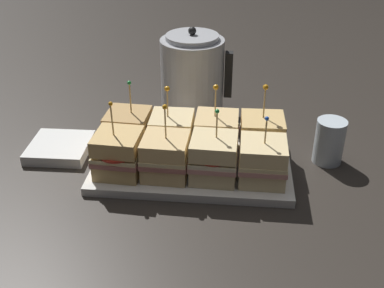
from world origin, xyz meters
name	(u,v)px	position (x,y,z in m)	size (l,w,h in m)	color
ground_plane	(192,170)	(0.00, 0.00, 0.00)	(6.00, 6.00, 0.00)	#2D2823
serving_platter	(192,166)	(0.00, 0.00, 0.01)	(0.42, 0.23, 0.02)	white
sandwich_front_far_left	(119,154)	(-0.15, -0.05, 0.06)	(0.10, 0.10, 0.16)	tan
sandwich_front_center_left	(166,156)	(-0.05, -0.05, 0.06)	(0.10, 0.10, 0.16)	#DBB77A
sandwich_front_center_right	(214,158)	(0.05, -0.05, 0.06)	(0.10, 0.10, 0.15)	beige
sandwich_front_far_right	(263,161)	(0.15, -0.05, 0.06)	(0.10, 0.10, 0.14)	beige
sandwich_back_far_left	(129,131)	(-0.14, 0.05, 0.06)	(0.10, 0.10, 0.16)	tan
sandwich_back_center_left	(172,133)	(-0.05, 0.05, 0.06)	(0.10, 0.10, 0.16)	beige
sandwich_back_center_right	(217,135)	(0.05, 0.05, 0.06)	(0.10, 0.10, 0.16)	#DBB77A
sandwich_back_far_right	(262,137)	(0.15, 0.05, 0.06)	(0.10, 0.10, 0.16)	tan
kettle_steel	(193,75)	(-0.03, 0.29, 0.10)	(0.18, 0.16, 0.23)	#B7BABF
drinking_glass	(329,141)	(0.29, 0.07, 0.05)	(0.06, 0.06, 0.10)	silver
napkin_stack	(60,148)	(-0.31, 0.05, 0.01)	(0.14, 0.14, 0.02)	white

